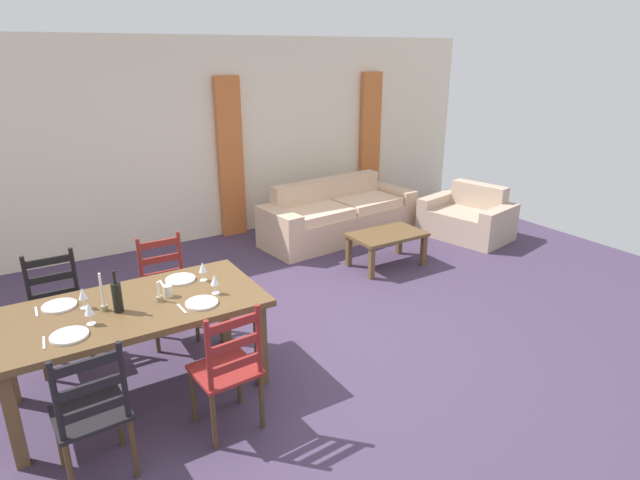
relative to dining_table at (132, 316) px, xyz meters
name	(u,v)px	position (x,y,z in m)	size (l,w,h in m)	color
ground_plane	(303,344)	(1.43, -0.03, -0.67)	(9.60, 9.60, 0.02)	#43344F
wall_far	(177,143)	(1.43, 3.27, 0.69)	(9.60, 0.16, 2.70)	#F0E1C2
curtain_panel_left	(231,159)	(2.11, 3.13, 0.44)	(0.35, 0.08, 2.20)	#CB6931
curtain_panel_right	(370,143)	(4.51, 3.13, 0.44)	(0.35, 0.08, 2.20)	#CB6931
dining_table	(132,316)	(0.00, 0.00, 0.00)	(1.90, 0.96, 0.75)	brown
dining_chair_near_left	(92,414)	(-0.44, -0.76, -0.19)	(0.44, 0.42, 0.96)	black
dining_chair_near_right	(228,370)	(0.43, -0.76, -0.19)	(0.45, 0.43, 0.96)	maroon
dining_chair_far_left	(58,311)	(-0.44, 0.79, -0.19)	(0.42, 0.40, 0.96)	black
dining_chair_far_right	(167,289)	(0.45, 0.73, -0.19)	(0.42, 0.40, 0.96)	maroon
dinner_plate_near_left	(69,336)	(-0.45, -0.25, 0.10)	(0.24, 0.24, 0.02)	white
fork_near_left	(44,343)	(-0.60, -0.25, 0.09)	(0.02, 0.17, 0.01)	silver
dinner_plate_near_right	(202,303)	(0.45, -0.25, 0.10)	(0.24, 0.24, 0.02)	white
fork_near_right	(182,309)	(0.30, -0.25, 0.09)	(0.02, 0.17, 0.01)	silver
dinner_plate_far_left	(59,306)	(-0.45, 0.25, 0.10)	(0.24, 0.24, 0.02)	white
fork_far_left	(36,312)	(-0.60, 0.25, 0.09)	(0.02, 0.17, 0.01)	silver
dinner_plate_far_right	(180,279)	(0.45, 0.25, 0.10)	(0.24, 0.24, 0.02)	white
fork_far_right	(162,284)	(0.30, 0.25, 0.09)	(0.02, 0.17, 0.01)	silver
wine_bottle	(117,297)	(-0.09, -0.05, 0.20)	(0.07, 0.07, 0.32)	black
wine_glass_near_left	(89,310)	(-0.30, -0.15, 0.20)	(0.06, 0.06, 0.16)	white
wine_glass_near_right	(215,280)	(0.60, -0.13, 0.20)	(0.06, 0.06, 0.16)	white
wine_glass_far_left	(83,294)	(-0.30, 0.13, 0.20)	(0.06, 0.06, 0.16)	white
wine_glass_far_right	(203,268)	(0.61, 0.15, 0.20)	(0.06, 0.06, 0.16)	white
coffee_cup_primary	(168,291)	(0.28, 0.01, 0.13)	(0.07, 0.07, 0.09)	beige
candle_tall	(103,300)	(-0.18, 0.02, 0.17)	(0.05, 0.05, 0.29)	#998C66
candle_short	(159,296)	(0.20, -0.04, 0.13)	(0.05, 0.05, 0.16)	#998C66
couch	(337,217)	(3.30, 2.25, -0.37)	(2.35, 1.03, 0.80)	#D5B08E
coffee_table	(387,238)	(3.23, 1.03, -0.31)	(0.90, 0.56, 0.42)	brown
armchair_upholstered	(469,219)	(4.93, 1.30, -0.41)	(1.03, 1.31, 0.72)	tan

